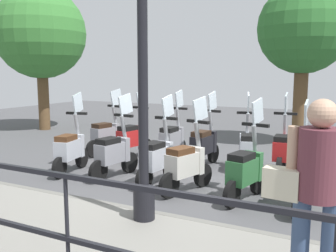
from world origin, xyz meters
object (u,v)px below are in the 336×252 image
object	(u,v)px
scooter_near_5	(71,148)
scooter_far_1	(247,148)
scooter_near_0	(301,176)
scooter_near_2	(187,163)
pedestrian_with_bag	(315,185)
scooter_far_0	(282,149)
scooter_far_3	(172,139)
scooter_near_4	(114,152)
scooter_far_4	(132,137)
tree_distant	(304,30)
scooter_near_1	(246,169)
tree_large	(41,34)
lamp_post_near	(143,73)
scooter_near_3	(158,157)
scooter_far_5	(107,134)
scooter_far_2	(204,144)

from	to	relation	value
scooter_near_5	scooter_far_1	size ratio (longest dim) A/B	1.00
scooter_near_0	scooter_near_2	bearing A→B (deg)	89.16
pedestrian_with_bag	scooter_far_0	world-z (taller)	pedestrian_with_bag
pedestrian_with_bag	scooter_far_1	world-z (taller)	pedestrian_with_bag
scooter_far_3	scooter_near_4	bearing A→B (deg)	169.07
pedestrian_with_bag	scooter_far_4	world-z (taller)	pedestrian_with_bag
tree_distant	scooter_near_1	world-z (taller)	tree_distant
tree_large	scooter_far_0	distance (m)	8.86
scooter_near_2	tree_large	bearing A→B (deg)	77.51
tree_distant	scooter_near_0	size ratio (longest dim) A/B	2.74
tree_large	scooter_far_4	xyz separation A→B (m)	(-2.32, -4.95, -2.69)
scooter_near_0	scooter_near_1	bearing A→B (deg)	87.03
tree_large	scooter_far_4	world-z (taller)	tree_large
tree_large	tree_distant	bearing A→B (deg)	-82.74
scooter_near_1	scooter_far_3	world-z (taller)	same
lamp_post_near	scooter_near_3	distance (m)	2.40
scooter_near_1	scooter_near_0	bearing A→B (deg)	-79.18
tree_distant	scooter_far_3	xyz separation A→B (m)	(-3.12, 2.23, -2.53)
scooter_near_2	scooter_far_0	bearing A→B (deg)	-15.19
pedestrian_with_bag	scooter_near_2	distance (m)	3.27
lamp_post_near	scooter_far_5	world-z (taller)	lamp_post_near
scooter_near_5	tree_large	bearing A→B (deg)	38.48
tree_distant	scooter_near_2	distance (m)	5.70
scooter_far_1	scooter_far_5	world-z (taller)	same
scooter_near_0	scooter_far_3	size ratio (longest dim) A/B	1.00
scooter_far_2	scooter_near_1	bearing A→B (deg)	-135.25
lamp_post_near	scooter_far_0	size ratio (longest dim) A/B	2.61
pedestrian_with_bag	scooter_near_1	xyz separation A→B (m)	(2.44, 1.17, -0.60)
scooter_far_3	scooter_near_0	bearing A→B (deg)	-121.27
scooter_far_0	scooter_far_2	bearing A→B (deg)	93.54
tree_large	scooter_far_3	distance (m)	6.75
scooter_near_0	scooter_far_5	distance (m)	4.86
tree_distant	scooter_near_5	xyz separation A→B (m)	(-4.92, 3.52, -2.53)
scooter_near_2	scooter_far_2	bearing A→B (deg)	28.70
scooter_near_0	scooter_far_2	size ratio (longest dim) A/B	1.00
scooter_near_0	scooter_far_2	world-z (taller)	same
scooter_far_0	scooter_far_1	bearing A→B (deg)	103.10
scooter_far_4	lamp_post_near	bearing A→B (deg)	-133.92
scooter_near_4	tree_large	bearing A→B (deg)	64.22
scooter_far_0	scooter_far_2	xyz separation A→B (m)	(-0.18, 1.52, 0.00)
pedestrian_with_bag	scooter_far_1	distance (m)	4.42
scooter_far_1	scooter_far_3	world-z (taller)	same
tree_distant	scooter_near_0	world-z (taller)	tree_distant
scooter_near_5	scooter_far_4	xyz separation A→B (m)	(1.57, -0.42, 0.00)
scooter_near_5	scooter_far_3	xyz separation A→B (m)	(1.80, -1.30, 0.00)
tree_distant	scooter_far_1	distance (m)	4.20
tree_distant	scooter_near_4	distance (m)	6.02
scooter_far_5	tree_distant	bearing A→B (deg)	-37.68
scooter_near_1	scooter_far_0	distance (m)	1.84
scooter_far_0	pedestrian_with_bag	bearing A→B (deg)	-170.69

